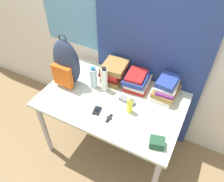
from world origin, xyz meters
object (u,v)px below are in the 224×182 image
book_stack_center (137,80)px  camera_pouch (157,143)px  water_bottle (94,78)px  sports_bottle (104,79)px  book_stack_right (167,89)px  wristwatch (109,118)px  cell_phone (97,111)px  sunscreen_bottle (130,105)px  backpack (66,64)px  book_stack_left (114,71)px  sunglasses_case (127,100)px

book_stack_center → camera_pouch: 0.68m
water_bottle → sports_bottle: bearing=8.2°
book_stack_center → book_stack_right: book_stack_right is taller
camera_pouch → wristwatch: camera_pouch is taller
cell_phone → camera_pouch: 0.58m
book_stack_right → water_bottle: water_bottle is taller
sunscreen_bottle → book_stack_center: bearing=102.6°
backpack → wristwatch: backpack is taller
backpack → book_stack_center: size_ratio=1.85×
book_stack_center → water_bottle: size_ratio=1.23×
sports_bottle → wristwatch: sports_bottle is taller
book_stack_center → cell_phone: (-0.17, -0.46, -0.07)m
book_stack_left → wristwatch: book_stack_left is taller
water_bottle → cell_phone: bearing=-54.7°
book_stack_right → sunglasses_case: (-0.28, -0.24, -0.07)m
backpack → water_bottle: size_ratio=2.27×
backpack → sunscreen_bottle: 0.70m
sunglasses_case → wristwatch: (-0.05, -0.25, -0.01)m
book_stack_center → sports_bottle: 0.32m
backpack → book_stack_right: 0.95m
wristwatch → sunscreen_bottle: bearing=52.4°
book_stack_left → sunglasses_case: size_ratio=1.80×
book_stack_center → backpack: bearing=-156.5°
camera_pouch → sunglasses_case: bearing=141.4°
book_stack_left → sunglasses_case: (0.25, -0.23, -0.08)m
backpack → cell_phone: size_ratio=5.15×
sunscreen_bottle → sunglasses_case: size_ratio=1.11×
book_stack_right → cell_phone: 0.66m
water_bottle → sunscreen_bottle: bearing=-17.1°
sports_bottle → book_stack_left: bearing=85.8°
book_stack_left → sports_bottle: sports_bottle is taller
book_stack_right → sports_bottle: bearing=-161.5°
backpack → camera_pouch: (1.01, -0.28, -0.20)m
sports_bottle → sunscreen_bottle: 0.36m
backpack → book_stack_center: bearing=23.5°
book_stack_left → book_stack_right: (0.53, 0.00, -0.01)m
backpack → sunglasses_case: bearing=2.5°
book_stack_left → wristwatch: bearing=-67.4°
book_stack_left → book_stack_center: (0.24, 0.00, -0.02)m
book_stack_left → water_bottle: bearing=-121.3°
book_stack_right → sports_bottle: sports_bottle is taller
book_stack_center → book_stack_right: bearing=-0.6°
cell_phone → water_bottle: bearing=125.3°
cell_phone → sunglasses_case: size_ratio=0.66×
camera_pouch → book_stack_right: bearing=101.2°
book_stack_center → sports_bottle: (-0.26, -0.18, 0.05)m
backpack → book_stack_left: 0.47m
book_stack_center → sunglasses_case: bearing=-87.9°
water_bottle → sunglasses_case: 0.38m
backpack → sunglasses_case: (0.62, 0.03, -0.21)m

